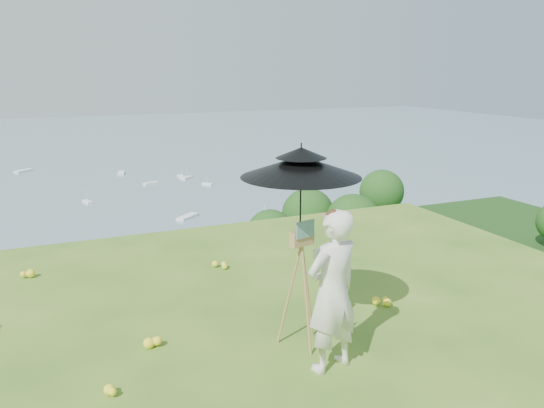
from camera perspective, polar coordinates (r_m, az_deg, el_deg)
name	(u,v)px	position (r m, az deg, el deg)	size (l,w,h in m)	color
shoreline_tier	(77,336)	(87.88, -20.25, -13.23)	(170.00, 28.00, 8.00)	#685F53
bay_water	(53,159)	(246.44, -22.53, 4.48)	(700.00, 700.00, 0.00)	slate
slope_trees	(85,322)	(42.73, -19.50, -11.93)	(110.00, 50.00, 6.00)	#194915
harbor_town	(73,297)	(85.17, -20.62, -9.33)	(110.00, 22.00, 5.00)	silver
moored_boats	(11,202)	(169.07, -26.24, 0.16)	(140.00, 140.00, 0.70)	white
painter	(332,291)	(5.88, 6.51, -9.31)	(0.68, 0.44, 1.86)	silver
field_easel	(301,284)	(6.39, 3.15, -8.56)	(0.60, 0.60, 1.59)	olive
sun_umbrella	(301,194)	(6.07, 3.10, 1.12)	(1.38, 1.38, 1.17)	black
painter_cap	(335,214)	(5.59, 6.76, -1.07)	(0.20, 0.24, 0.10)	#C76D74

